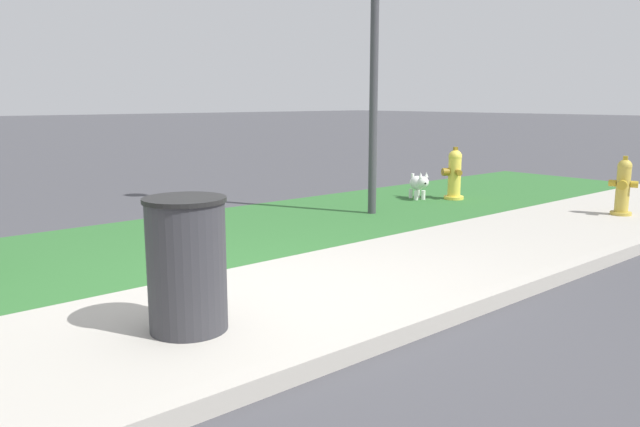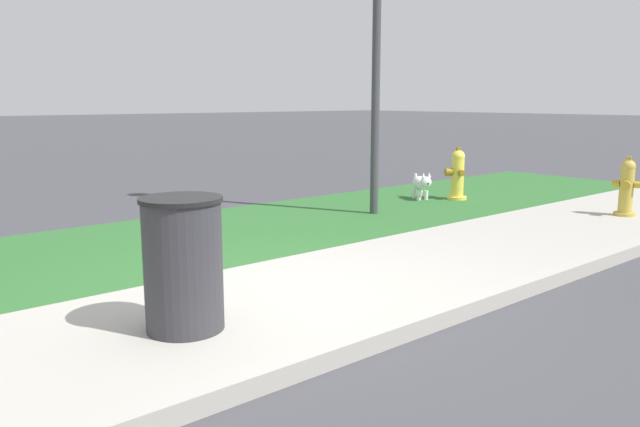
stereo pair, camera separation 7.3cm
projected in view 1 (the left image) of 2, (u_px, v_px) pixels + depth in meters
ground_plane at (282, 301)px, 4.77m from camera, size 120.00×120.00×0.00m
sidewalk_pavement at (282, 301)px, 4.77m from camera, size 18.00×2.06×0.01m
grass_verge at (141, 246)px, 6.57m from camera, size 18.00×2.79×0.01m
street_curb at (389, 335)px, 3.93m from camera, size 18.00×0.16×0.12m
fire_hydrant_far_end at (623, 187)px, 8.23m from camera, size 0.33×0.36×0.79m
fire_hydrant_near_corner at (454, 174)px, 9.58m from camera, size 0.35×0.37×0.81m
small_white_dog at (419, 183)px, 9.58m from camera, size 0.35×0.47×0.44m
trash_bin at (187, 265)px, 4.09m from camera, size 0.54×0.54×0.90m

